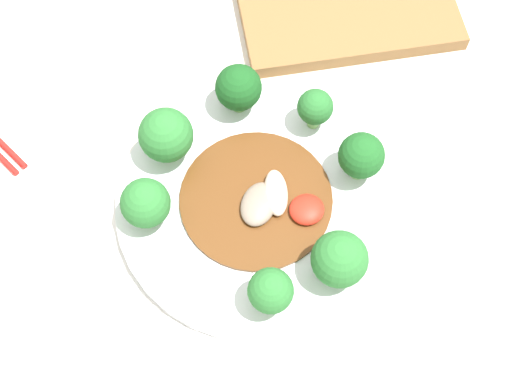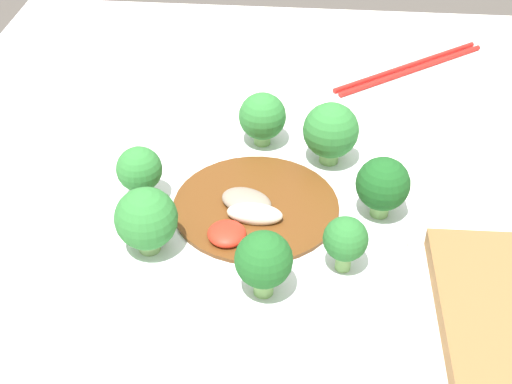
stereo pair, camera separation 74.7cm
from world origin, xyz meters
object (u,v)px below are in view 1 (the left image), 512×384
object	(u,v)px
broccoli_north	(271,291)
broccoli_west	(361,156)
broccoli_southeast	(166,136)
stirfry_center	(264,200)
plate	(256,203)
broccoli_northwest	(339,259)
broccoli_east	(146,203)
broccoli_southwest	(315,108)
broccoli_south	(238,88)

from	to	relation	value
broccoli_north	broccoli_west	bearing A→B (deg)	-131.69
broccoli_southeast	stirfry_center	world-z (taller)	broccoli_southeast
plate	broccoli_northwest	xyz separation A→B (m)	(-0.07, 0.09, 0.04)
plate	broccoli_north	bearing A→B (deg)	88.55
broccoli_southeast	plate	bearing A→B (deg)	140.50
broccoli_northwest	stirfry_center	size ratio (longest dim) A/B	0.40
broccoli_east	broccoli_northwest	bearing A→B (deg)	154.01
broccoli_east	broccoli_southwest	xyz separation A→B (m)	(-0.19, -0.09, -0.00)
plate	stirfry_center	world-z (taller)	stirfry_center
broccoli_west	broccoli_southeast	distance (m)	0.21
broccoli_northwest	broccoli_west	size ratio (longest dim) A/B	1.04
broccoli_northwest	stirfry_center	world-z (taller)	broccoli_northwest
broccoli_east	broccoli_southeast	bearing A→B (deg)	-110.81
broccoli_west	broccoli_south	distance (m)	0.16
broccoli_northwest	broccoli_east	distance (m)	0.21
plate	stirfry_center	size ratio (longest dim) A/B	1.84
plate	broccoli_south	distance (m)	0.13
broccoli_northwest	broccoli_east	xyz separation A→B (m)	(0.19, -0.09, -0.00)
broccoli_southeast	broccoli_east	xyz separation A→B (m)	(0.03, 0.07, -0.00)
plate	broccoli_northwest	size ratio (longest dim) A/B	4.60
broccoli_west	stirfry_center	world-z (taller)	broccoli_west
broccoli_southwest	broccoli_south	distance (m)	0.09
broccoli_southwest	broccoli_east	bearing A→B (deg)	24.68
broccoli_northwest	broccoli_north	distance (m)	0.08
broccoli_southwest	broccoli_south	bearing A→B (deg)	-24.36
plate	broccoli_west	distance (m)	0.13
broccoli_southeast	broccoli_southwest	world-z (taller)	broccoli_southeast
broccoli_north	broccoli_south	world-z (taller)	broccoli_south
broccoli_south	stirfry_center	world-z (taller)	broccoli_south
broccoli_southwest	stirfry_center	world-z (taller)	broccoli_southwest
plate	broccoli_northwest	world-z (taller)	broccoli_northwest
broccoli_east	plate	bearing A→B (deg)	-178.39
broccoli_southeast	broccoli_north	bearing A→B (deg)	114.15
broccoli_west	broccoli_north	xyz separation A→B (m)	(0.12, 0.13, -0.00)
broccoli_northwest	stirfry_center	bearing A→B (deg)	-55.75
broccoli_southwest	broccoli_south	world-z (taller)	broccoli_south
broccoli_northwest	stirfry_center	xyz separation A→B (m)	(0.06, -0.09, -0.03)
plate	broccoli_west	bearing A→B (deg)	-171.68
broccoli_northwest	broccoli_southeast	bearing A→B (deg)	-46.53
broccoli_southeast	broccoli_east	world-z (taller)	broccoli_southeast
broccoli_northwest	plate	bearing A→B (deg)	-53.33
broccoli_southwest	stirfry_center	distance (m)	0.12
broccoli_northwest	broccoli_south	xyz separation A→B (m)	(0.07, -0.22, -0.00)
broccoli_west	plate	bearing A→B (deg)	8.32
broccoli_southeast	broccoli_east	size ratio (longest dim) A/B	1.13
broccoli_southeast	stirfry_center	distance (m)	0.13
broccoli_south	broccoli_southeast	bearing A→B (deg)	30.64
broccoli_north	broccoli_east	distance (m)	0.16
broccoli_east	broccoli_southwest	distance (m)	0.21
broccoli_south	broccoli_north	bearing A→B (deg)	89.66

